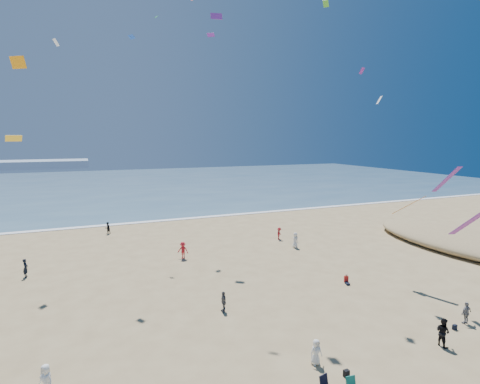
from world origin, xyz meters
name	(u,v)px	position (x,y,z in m)	size (l,w,h in m)	color
ocean	(111,185)	(0.00, 95.00, 0.03)	(220.00, 100.00, 0.06)	#476B84
surf_line	(133,223)	(0.00, 45.00, 0.04)	(220.00, 1.20, 0.08)	white
standing_flyers	(222,283)	(3.75, 15.99, 0.85)	(29.76, 41.21, 1.89)	white
seated_group	(223,356)	(0.48, 6.76, 0.42)	(28.29, 19.74, 0.84)	silver
black_backpack	(346,373)	(6.10, 3.10, 0.19)	(0.30, 0.22, 0.38)	black
navy_bag	(455,327)	(15.94, 4.40, 0.17)	(0.28, 0.18, 0.34)	black
kites_aloft	(310,105)	(9.75, 12.94, 15.09)	(45.11, 37.02, 28.35)	#EE69CF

